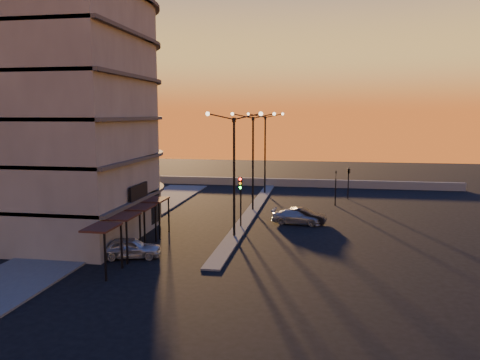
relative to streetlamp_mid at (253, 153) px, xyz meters
name	(u,v)px	position (x,y,z in m)	size (l,w,h in m)	color
ground	(234,237)	(0.00, -10.00, -5.59)	(120.00, 120.00, 0.00)	black
sidewalk_west	(126,219)	(-10.50, -6.00, -5.53)	(5.00, 40.00, 0.12)	#4A4A48
median	(253,210)	(0.00, 0.00, -5.53)	(1.20, 36.00, 0.12)	#4A4A48
parapet	(285,183)	(2.00, 16.00, -5.09)	(44.00, 0.50, 1.00)	slate
building	(58,81)	(-14.00, -9.97, 6.32)	(14.35, 17.08, 25.00)	#69655D
streetlamp_near	(234,164)	(0.00, -10.00, 0.00)	(4.32, 0.32, 9.51)	black
streetlamp_mid	(253,153)	(0.00, 0.00, 0.00)	(4.32, 0.32, 9.51)	black
streetlamp_far	(265,146)	(0.00, 10.00, 0.00)	(4.32, 0.32, 9.51)	black
traffic_light_main	(240,194)	(0.00, -7.13, -2.70)	(0.28, 0.44, 4.25)	black
signal_east_a	(336,187)	(8.00, 4.00, -3.66)	(0.13, 0.16, 3.60)	black
signal_east_b	(349,171)	(9.50, 8.00, -2.49)	(0.42, 1.99, 3.60)	black
car_hatchback	(130,248)	(-5.75, -16.31, -4.91)	(1.61, 4.00, 1.36)	#B7BCC0
car_sedan	(303,216)	(4.99, -4.59, -4.94)	(1.38, 3.95, 1.30)	black
car_wagon	(297,217)	(4.50, -4.86, -4.97)	(1.73, 4.26, 1.24)	#A2A6AA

